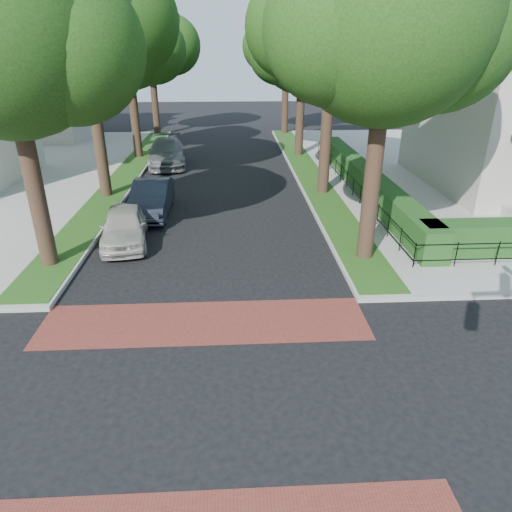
# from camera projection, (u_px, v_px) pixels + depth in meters

# --- Properties ---
(ground) EXTENTS (120.00, 120.00, 0.00)m
(ground) POSITION_uv_depth(u_px,v_px,m) (198.00, 404.00, 9.74)
(ground) COLOR black
(ground) RESTS_ON ground
(crosswalk_far) EXTENTS (9.00, 2.20, 0.01)m
(crosswalk_far) POSITION_uv_depth(u_px,v_px,m) (205.00, 322.00, 12.64)
(crosswalk_far) COLOR maroon
(crosswalk_far) RESTS_ON ground
(grass_strip_ne) EXTENTS (1.60, 29.80, 0.02)m
(grass_strip_ne) POSITION_uv_depth(u_px,v_px,m) (308.00, 172.00, 27.27)
(grass_strip_ne) COLOR #184614
(grass_strip_ne) RESTS_ON sidewalk_ne
(grass_strip_nw) EXTENTS (1.60, 29.80, 0.02)m
(grass_strip_nw) POSITION_uv_depth(u_px,v_px,m) (126.00, 174.00, 26.74)
(grass_strip_nw) COLOR #184614
(grass_strip_nw) RESTS_ON sidewalk_nw
(tree_right_near) EXTENTS (7.75, 6.67, 10.66)m
(tree_right_near) POSITION_uv_depth(u_px,v_px,m) (391.00, 22.00, 13.40)
(tree_right_near) COLOR black
(tree_right_near) RESTS_ON sidewalk_ne
(tree_right_mid) EXTENTS (8.25, 7.09, 11.22)m
(tree_right_mid) POSITION_uv_depth(u_px,v_px,m) (334.00, 22.00, 20.52)
(tree_right_mid) COLOR black
(tree_right_mid) RESTS_ON sidewalk_ne
(tree_right_far) EXTENTS (7.25, 6.23, 9.74)m
(tree_right_far) POSITION_uv_depth(u_px,v_px,m) (304.00, 48.00, 29.12)
(tree_right_far) COLOR black
(tree_right_far) RESTS_ON sidewalk_ne
(tree_right_back) EXTENTS (7.50, 6.45, 10.20)m
(tree_right_back) POSITION_uv_depth(u_px,v_px,m) (287.00, 43.00, 37.14)
(tree_right_back) COLOR black
(tree_right_back) RESTS_ON sidewalk_ne
(tree_left_near) EXTENTS (7.50, 6.45, 10.20)m
(tree_left_near) POSITION_uv_depth(u_px,v_px,m) (10.00, 35.00, 13.01)
(tree_left_near) COLOR black
(tree_left_near) RESTS_ON sidewalk_nw
(tree_left_mid) EXTENTS (8.00, 6.88, 11.48)m
(tree_left_mid) POSITION_uv_depth(u_px,v_px,m) (85.00, 12.00, 19.83)
(tree_left_mid) COLOR black
(tree_left_mid) RESTS_ON sidewalk_nw
(tree_left_far) EXTENTS (7.00, 6.02, 9.86)m
(tree_left_far) POSITION_uv_depth(u_px,v_px,m) (129.00, 44.00, 28.49)
(tree_left_far) COLOR black
(tree_left_far) RESTS_ON sidewalk_nw
(tree_left_back) EXTENTS (7.75, 6.66, 10.44)m
(tree_left_back) POSITION_uv_depth(u_px,v_px,m) (151.00, 41.00, 36.55)
(tree_left_back) COLOR black
(tree_left_back) RESTS_ON sidewalk_nw
(hedge_main_road) EXTENTS (1.00, 18.00, 1.20)m
(hedge_main_road) POSITION_uv_depth(u_px,v_px,m) (366.00, 180.00, 23.41)
(hedge_main_road) COLOR #183E15
(hedge_main_road) RESTS_ON sidewalk_ne
(fence_main_road) EXTENTS (0.06, 18.00, 0.90)m
(fence_main_road) POSITION_uv_depth(u_px,v_px,m) (350.00, 183.00, 23.44)
(fence_main_road) COLOR black
(fence_main_road) RESTS_ON sidewalk_ne
(house_left_far) EXTENTS (10.00, 9.00, 10.14)m
(house_left_far) POSITION_uv_depth(u_px,v_px,m) (23.00, 74.00, 35.93)
(house_left_far) COLOR #B4AFA1
(house_left_far) RESTS_ON sidewalk_nw
(parked_car_front) EXTENTS (2.25, 4.33, 1.41)m
(parked_car_front) POSITION_uv_depth(u_px,v_px,m) (124.00, 226.00, 17.50)
(parked_car_front) COLOR #B8B2A6
(parked_car_front) RESTS_ON ground
(parked_car_middle) EXTENTS (1.62, 4.57, 1.50)m
(parked_car_middle) POSITION_uv_depth(u_px,v_px,m) (152.00, 198.00, 20.56)
(parked_car_middle) COLOR #202630
(parked_car_middle) RESTS_ON ground
(parked_car_rear) EXTENTS (2.85, 5.79, 1.62)m
(parked_car_rear) POSITION_uv_depth(u_px,v_px,m) (167.00, 152.00, 29.21)
(parked_car_rear) COLOR slate
(parked_car_rear) RESTS_ON ground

